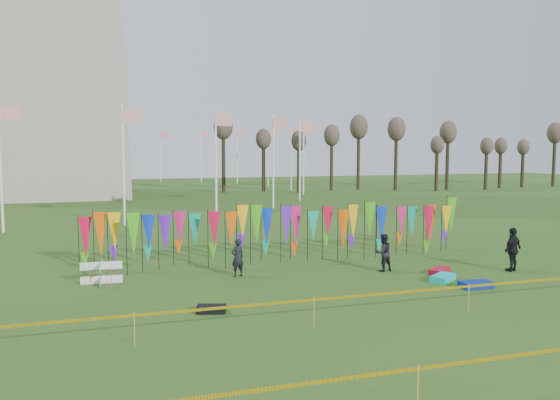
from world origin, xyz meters
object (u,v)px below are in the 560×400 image
object	(u,v)px
box_kite	(101,273)
person_mid	(383,253)
person_right	(513,249)
kite_bag_turquoise	(443,278)
person_left	(238,258)
kite_bag_red	(440,271)
kite_bag_black	(211,309)
kite_bag_blue	(476,285)

from	to	relation	value
box_kite	person_mid	bearing A→B (deg)	-5.97
person_mid	person_right	world-z (taller)	person_right
kite_bag_turquoise	person_right	bearing A→B (deg)	9.43
person_left	kite_bag_red	bearing A→B (deg)	147.56
person_mid	person_right	bearing A→B (deg)	154.43
box_kite	kite_bag_black	xyz separation A→B (m)	(3.36, -4.83, -0.33)
person_mid	kite_bag_turquoise	size ratio (longest dim) A/B	1.30
person_mid	kite_bag_red	xyz separation A→B (m)	(2.05, -1.07, -0.69)
kite_bag_red	kite_bag_turquoise	bearing A→B (deg)	-118.53
kite_bag_turquoise	box_kite	bearing A→B (deg)	164.87
kite_bag_red	person_right	bearing A→B (deg)	-10.07
person_left	kite_bag_blue	xyz separation A→B (m)	(8.02, -4.38, -0.65)
person_mid	person_right	distance (m)	5.44
person_left	person_right	bearing A→B (deg)	148.44
kite_bag_blue	person_left	bearing A→B (deg)	151.34
box_kite	kite_bag_blue	size ratio (longest dim) A/B	0.75
kite_bag_turquoise	kite_bag_red	bearing A→B (deg)	61.47
box_kite	kite_bag_blue	bearing A→B (deg)	-19.60
person_mid	kite_bag_red	size ratio (longest dim) A/B	1.40
box_kite	person_left	world-z (taller)	person_left
person_right	kite_bag_blue	world-z (taller)	person_right
person_left	kite_bag_black	xyz separation A→B (m)	(-1.87, -4.49, -0.67)
kite_bag_turquoise	kite_bag_red	distance (m)	1.35
person_right	person_mid	bearing A→B (deg)	-37.37
box_kite	person_mid	distance (m)	11.36
person_left	person_mid	size ratio (longest dim) A/B	0.98
person_right	person_left	bearing A→B (deg)	-32.37
box_kite	kite_bag_turquoise	xyz separation A→B (m)	(12.70, -3.43, -0.31)
kite_bag_red	kite_bag_black	world-z (taller)	kite_bag_black
person_mid	kite_bag_black	world-z (taller)	person_mid
person_mid	kite_bag_turquoise	world-z (taller)	person_mid
person_mid	kite_bag_black	size ratio (longest dim) A/B	1.74
person_right	kite_bag_blue	bearing A→B (deg)	10.54
box_kite	kite_bag_turquoise	size ratio (longest dim) A/B	0.72
person_left	kite_bag_blue	bearing A→B (deg)	132.15
person_left	kite_bag_turquoise	bearing A→B (deg)	138.30
box_kite	kite_bag_blue	xyz separation A→B (m)	(13.25, -4.72, -0.31)
box_kite	kite_bag_turquoise	world-z (taller)	box_kite
kite_bag_black	kite_bag_blue	bearing A→B (deg)	0.64
kite_bag_black	person_right	bearing A→B (deg)	8.76
person_right	kite_bag_turquoise	xyz separation A→B (m)	(-3.78, -0.63, -0.81)
kite_bag_blue	kite_bag_red	size ratio (longest dim) A/B	1.04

